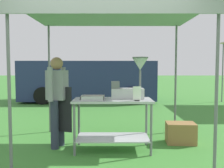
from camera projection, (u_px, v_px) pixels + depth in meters
ground_plane at (107, 106)px, 9.16m from camera, size 70.00×70.00×0.00m
stall_canopy at (112, 16)px, 4.17m from camera, size 2.97×2.30×2.39m
donut_cart at (112, 114)px, 4.18m from camera, size 1.34×0.65×0.89m
donut_tray at (92, 99)px, 4.07m from camera, size 0.39×0.28×0.07m
donut_fryer at (130, 83)px, 4.24m from camera, size 0.64×0.28×0.72m
menu_sign at (136, 95)px, 3.94m from camera, size 0.13×0.05×0.24m
vendor at (57, 97)px, 4.32m from camera, size 0.47×0.53×1.61m
supply_crate at (180, 133)px, 4.60m from camera, size 0.56×0.41×0.39m
van_navy at (88, 80)px, 10.37m from camera, size 5.54×2.17×1.69m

